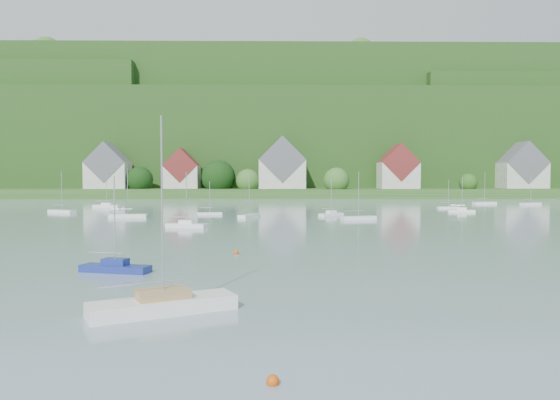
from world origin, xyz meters
name	(u,v)px	position (x,y,z in m)	size (l,w,h in m)	color
far_shore_strip	(268,192)	(0.00, 200.00, 1.50)	(600.00, 60.00, 3.00)	#2A4E1D
forested_ridge	(270,145)	(0.39, 268.57, 22.89)	(620.00, 181.22, 69.89)	#1A3D13
village_building_0	(108,170)	(-55.00, 187.00, 9.51)	(14.00, 10.40, 16.00)	beige
village_building_1	(182,172)	(-30.00, 189.00, 8.75)	(12.00, 9.36, 14.00)	beige
village_building_2	(282,168)	(5.00, 188.00, 10.27)	(16.00, 11.44, 18.00)	beige
village_building_3	(398,170)	(45.00, 186.00, 9.43)	(13.00, 10.40, 15.50)	beige
village_building_4	(522,170)	(90.00, 190.00, 9.59)	(15.00, 10.40, 16.50)	beige
near_sailboat_1	(115,267)	(-10.23, 42.22, 0.41)	(5.58, 2.78, 7.25)	navy
near_sailboat_2	(163,303)	(-4.14, 30.02, 0.51)	(7.87, 5.39, 10.42)	white
mooring_buoy_0	(273,385)	(1.69, 20.16, 0.00)	(0.47, 0.47, 0.47)	#D24F0B
mooring_buoy_3	(236,254)	(-1.71, 51.58, 0.00)	(0.47, 0.47, 0.47)	#D24F0B
far_sailboat_cluster	(310,208)	(9.78, 116.21, 0.37)	(201.19, 76.83, 8.71)	white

